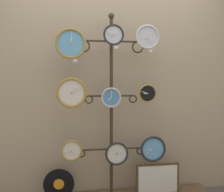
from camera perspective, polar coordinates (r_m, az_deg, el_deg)
shop_wall at (r=2.97m, az=-0.63°, el=5.21°), size 4.40×0.04×2.80m
display_stand at (r=2.87m, az=-0.16°, el=-8.80°), size 0.74×0.37×2.02m
clock_top_left at (r=2.70m, az=-8.98°, el=11.22°), size 0.31×0.04×0.31m
clock_top_center at (r=2.74m, az=0.33°, el=13.16°), size 0.22×0.04×0.22m
clock_top_right at (r=2.82m, az=7.74°, el=12.62°), size 0.26×0.04×0.26m
clock_middle_left at (r=2.67m, az=-8.81°, el=0.71°), size 0.31×0.04×0.31m
clock_middle_center at (r=2.71m, az=-0.18°, el=-0.33°), size 0.21×0.04×0.21m
clock_middle_right at (r=2.82m, az=7.73°, el=0.54°), size 0.20×0.04×0.20m
clock_bottom_left at (r=2.78m, az=-8.78°, el=-11.64°), size 0.22×0.04×0.22m
clock_bottom_center at (r=2.81m, az=1.04°, el=-12.44°), size 0.25×0.04×0.25m
clock_bottom_right at (r=2.89m, az=8.92°, el=-11.33°), size 0.28×0.04×0.28m
vinyl_record at (r=2.95m, az=-11.50°, el=-18.28°), size 0.32×0.01×0.32m
picture_frame at (r=3.04m, az=9.93°, el=-17.39°), size 0.48×0.02×0.34m
price_tag_upper at (r=2.68m, az=-8.03°, el=7.67°), size 0.04×0.00×0.03m
price_tag_mid at (r=2.73m, az=0.96°, el=10.59°), size 0.04×0.00×0.03m
price_tag_lower at (r=2.81m, az=8.41°, el=9.72°), size 0.04×0.00×0.03m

